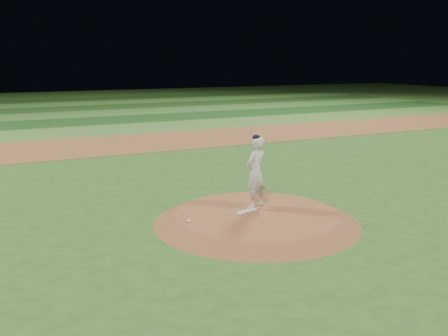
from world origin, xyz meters
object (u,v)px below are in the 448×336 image
(pitchers_mound, at_px, (257,218))
(rosin_bag, at_px, (189,221))
(pitcher_on_mound, at_px, (256,172))
(pitching_rubber, at_px, (247,211))

(pitchers_mound, bearing_deg, rosin_bag, 176.08)
(pitchers_mound, bearing_deg, pitcher_on_mound, 64.02)
(pitchers_mound, xyz_separation_m, pitching_rubber, (-0.17, 0.24, 0.14))
(pitchers_mound, xyz_separation_m, pitcher_on_mound, (0.25, 0.52, 1.13))
(pitchers_mound, distance_m, pitcher_on_mound, 1.27)
(pitching_rubber, xyz_separation_m, pitcher_on_mound, (0.43, 0.28, 0.99))
(pitching_rubber, bearing_deg, pitchers_mound, -69.54)
(rosin_bag, bearing_deg, pitching_rubber, 3.61)
(pitching_rubber, relative_size, rosin_bag, 6.16)
(pitchers_mound, bearing_deg, pitching_rubber, 125.79)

